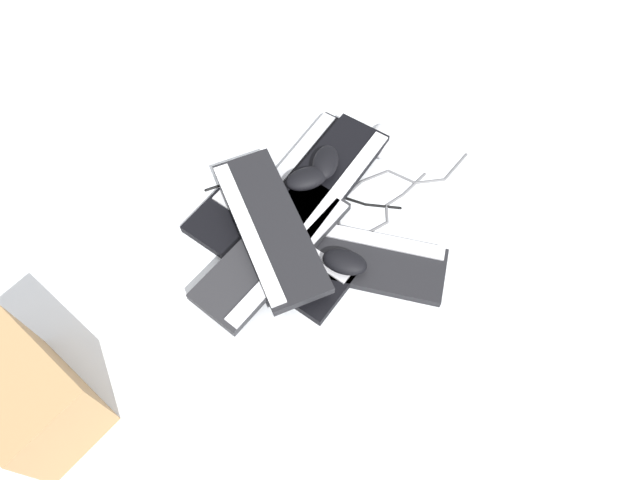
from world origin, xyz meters
name	(u,v)px	position (x,y,z in m)	size (l,w,h in m)	color
ground_plane	(341,238)	(0.00, 0.00, 0.00)	(3.20, 3.20, 0.00)	silver
keyboard_0	(267,252)	(0.19, -0.04, 0.01)	(0.33, 0.46, 0.03)	black
keyboard_1	(357,258)	(0.00, 0.07, 0.01)	(0.43, 0.40, 0.03)	black
keyboard_2	(305,177)	(0.00, -0.21, 0.01)	(0.46, 0.35, 0.03)	black
keyboard_3	(324,182)	(-0.03, -0.15, 0.04)	(0.46, 0.35, 0.03)	black
keyboard_4	(273,250)	(0.18, -0.02, 0.04)	(0.46, 0.32, 0.03)	#232326
keyboard_5	(269,226)	(0.16, -0.07, 0.07)	(0.18, 0.45, 0.03)	black
mouse_0	(307,179)	(0.02, -0.16, 0.08)	(0.11, 0.07, 0.04)	black
mouse_1	(383,138)	(-0.25, -0.22, 0.02)	(0.11, 0.07, 0.04)	silver
mouse_2	(384,143)	(-0.25, -0.20, 0.02)	(0.11, 0.07, 0.04)	#B7B7BC
mouse_3	(325,163)	(-0.05, -0.18, 0.08)	(0.11, 0.07, 0.04)	black
mouse_4	(345,262)	(0.04, 0.09, 0.05)	(0.11, 0.07, 0.04)	black
cable_0	(301,192)	(0.03, -0.17, 0.00)	(0.44, 0.30, 0.01)	black
cable_1	(392,193)	(-0.19, -0.06, 0.00)	(0.44, 0.16, 0.01)	#59595B
cardboard_box	(27,395)	(0.77, 0.08, 0.11)	(0.27, 0.17, 0.22)	#9E774C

